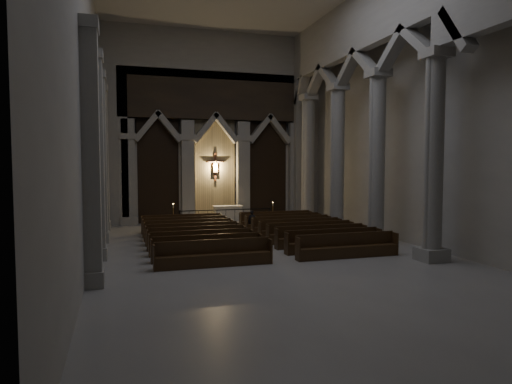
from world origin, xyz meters
TOP-DOWN VIEW (x-y plane):
  - room at (0.00, 0.00)m, footprint 24.00×24.10m
  - sanctuary_wall at (0.00, 11.54)m, footprint 14.00×0.77m
  - right_arcade at (5.50, 1.33)m, footprint 1.00×24.00m
  - left_pilasters at (-6.75, 3.50)m, footprint 0.60×13.00m
  - sanctuary_step at (0.00, 10.60)m, footprint 8.50×2.60m
  - altar at (0.56, 10.61)m, footprint 1.82×0.73m
  - altar_rail at (-0.00, 8.73)m, footprint 5.47×0.09m
  - candle_stand_left at (-3.01, 9.07)m, footprint 0.25×0.25m
  - candle_stand_right at (3.03, 9.10)m, footprint 0.23×0.23m
  - pews at (0.00, 3.27)m, footprint 9.73×9.05m
  - worshipper at (0.90, 6.38)m, footprint 0.51×0.44m

SIDE VIEW (x-z plane):
  - sanctuary_step at x=0.00m, z-range 0.00..0.15m
  - pews at x=0.00m, z-range -0.17..0.80m
  - candle_stand_right at x=3.03m, z-range -0.32..1.07m
  - candle_stand_left at x=-3.01m, z-range -0.33..1.12m
  - worshipper at x=0.90m, z-range 0.00..1.19m
  - altar at x=0.56m, z-range 0.15..1.08m
  - altar_rail at x=0.00m, z-range 0.18..1.25m
  - left_pilasters at x=-6.75m, z-range -0.10..7.92m
  - sanctuary_wall at x=0.00m, z-range 0.62..12.62m
  - room at x=0.00m, z-range 1.60..13.60m
  - right_arcade at x=5.50m, z-range 1.83..13.83m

